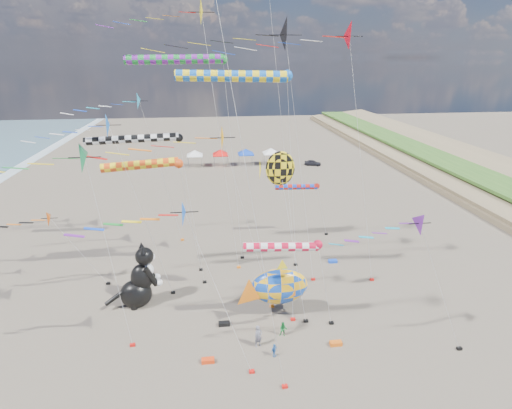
{
  "coord_description": "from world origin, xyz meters",
  "views": [
    {
      "loc": [
        -3.6,
        -16.97,
        20.12
      ],
      "look_at": [
        0.02,
        12.0,
        9.35
      ],
      "focal_mm": 28.0,
      "sensor_mm": 36.0,
      "label": 1
    }
  ],
  "objects_px": {
    "child_blue": "(274,350)",
    "parked_car": "(313,163)",
    "child_green": "(283,329)",
    "fish_inflatable": "(279,286)",
    "person_adult": "(258,336)",
    "cat_inflatable": "(138,276)"
  },
  "relations": [
    {
      "from": "cat_inflatable",
      "to": "fish_inflatable",
      "type": "height_order",
      "value": "cat_inflatable"
    },
    {
      "from": "child_blue",
      "to": "person_adult",
      "type": "bearing_deg",
      "value": 90.02
    },
    {
      "from": "fish_inflatable",
      "to": "child_blue",
      "type": "distance_m",
      "value": 5.49
    },
    {
      "from": "child_green",
      "to": "fish_inflatable",
      "type": "bearing_deg",
      "value": 101.58
    },
    {
      "from": "fish_inflatable",
      "to": "cat_inflatable",
      "type": "bearing_deg",
      "value": 165.74
    },
    {
      "from": "fish_inflatable",
      "to": "child_blue",
      "type": "height_order",
      "value": "fish_inflatable"
    },
    {
      "from": "person_adult",
      "to": "child_blue",
      "type": "height_order",
      "value": "person_adult"
    },
    {
      "from": "person_adult",
      "to": "child_green",
      "type": "height_order",
      "value": "person_adult"
    },
    {
      "from": "person_adult",
      "to": "child_green",
      "type": "relative_size",
      "value": 1.44
    },
    {
      "from": "fish_inflatable",
      "to": "child_green",
      "type": "bearing_deg",
      "value": -92.11
    },
    {
      "from": "fish_inflatable",
      "to": "child_green",
      "type": "relative_size",
      "value": 5.19
    },
    {
      "from": "fish_inflatable",
      "to": "person_adult",
      "type": "relative_size",
      "value": 3.6
    },
    {
      "from": "cat_inflatable",
      "to": "child_green",
      "type": "xyz_separation_m",
      "value": [
        11.49,
        -5.75,
        -2.17
      ]
    },
    {
      "from": "person_adult",
      "to": "parked_car",
      "type": "distance_m",
      "value": 53.96
    },
    {
      "from": "cat_inflatable",
      "to": "parked_car",
      "type": "bearing_deg",
      "value": 42.88
    },
    {
      "from": "fish_inflatable",
      "to": "child_blue",
      "type": "xyz_separation_m",
      "value": [
        -1.16,
        -4.91,
        -2.15
      ]
    },
    {
      "from": "child_green",
      "to": "parked_car",
      "type": "bearing_deg",
      "value": 86.52
    },
    {
      "from": "child_blue",
      "to": "parked_car",
      "type": "relative_size",
      "value": 0.33
    },
    {
      "from": "parked_car",
      "to": "fish_inflatable",
      "type": "bearing_deg",
      "value": -177.1
    },
    {
      "from": "child_green",
      "to": "child_blue",
      "type": "distance_m",
      "value": 2.36
    },
    {
      "from": "cat_inflatable",
      "to": "person_adult",
      "type": "height_order",
      "value": "cat_inflatable"
    },
    {
      "from": "fish_inflatable",
      "to": "person_adult",
      "type": "bearing_deg",
      "value": -120.05
    }
  ]
}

